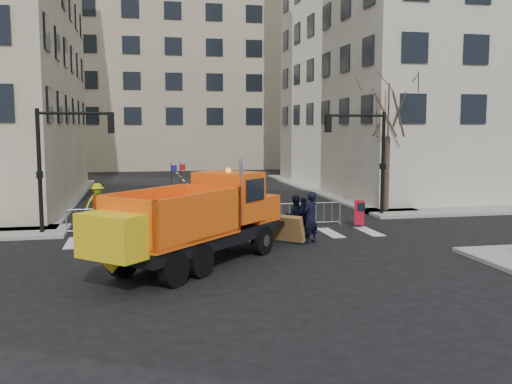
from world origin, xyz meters
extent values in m
plane|color=black|center=(0.00, 0.00, 0.00)|extent=(120.00, 120.00, 0.00)
cube|color=gray|center=(0.00, 8.50, 0.07)|extent=(64.00, 5.00, 0.15)
cube|color=tan|center=(0.00, 52.00, 12.00)|extent=(30.00, 18.00, 24.00)
cylinder|color=black|center=(-8.00, 7.50, 2.70)|extent=(0.18, 0.18, 5.40)
cylinder|color=black|center=(8.50, 9.50, 2.70)|extent=(0.18, 0.18, 5.40)
cube|color=black|center=(-2.00, 0.78, 0.91)|extent=(6.32, 6.52, 0.43)
cylinder|color=black|center=(-1.02, 3.28, 0.53)|extent=(0.96, 1.00, 1.05)
cylinder|color=black|center=(0.44, 1.91, 0.53)|extent=(0.96, 1.00, 1.05)
cylinder|color=black|center=(-3.58, 0.57, 0.53)|extent=(0.96, 1.00, 1.05)
cylinder|color=black|center=(-2.12, -0.81, 0.53)|extent=(0.96, 1.00, 1.05)
cylinder|color=black|center=(-4.43, -0.34, 0.53)|extent=(0.96, 1.00, 1.05)
cylinder|color=black|center=(-2.97, -1.72, 0.53)|extent=(0.96, 1.00, 1.05)
cube|color=#FC560E|center=(0.10, 3.01, 1.58)|extent=(2.51, 2.49, 0.96)
cube|color=#FC560E|center=(-0.75, 2.11, 2.15)|extent=(2.65, 2.62, 1.72)
cylinder|color=silver|center=(-0.51, 0.90, 2.49)|extent=(0.13, 0.13, 2.30)
cube|color=#FC560E|center=(-2.91, -0.19, 1.91)|extent=(4.63, 4.70, 1.58)
cube|color=yellow|center=(-4.68, -2.07, 1.63)|extent=(2.05, 2.01, 1.24)
cube|color=brown|center=(1.22, 4.20, 0.62)|extent=(2.61, 2.50, 1.07)
imported|color=black|center=(2.78, 3.56, 1.03)|extent=(0.90, 0.85, 2.07)
imported|color=black|center=(2.59, 5.18, 0.87)|extent=(0.94, 0.79, 1.73)
imported|color=black|center=(2.78, 4.44, 0.87)|extent=(1.07, 0.95, 1.74)
imported|color=gold|center=(-5.82, 9.75, 1.07)|extent=(1.36, 1.09, 1.84)
cube|color=#A90D23|center=(6.04, 6.50, 0.70)|extent=(0.57, 0.55, 1.10)
camera|label=1|loc=(-3.93, -17.95, 4.59)|focal=40.00mm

